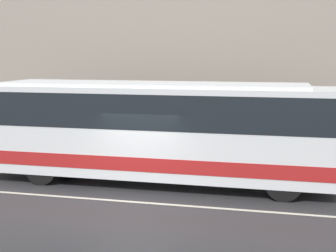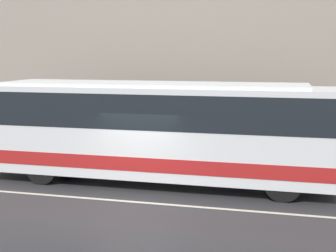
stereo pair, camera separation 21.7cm
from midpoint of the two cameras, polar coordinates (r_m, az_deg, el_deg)
The scene contains 6 objects.
ground_plane at distance 14.08m, azimuth -5.04°, elevation -9.18°, with size 60.00×60.00×0.00m, color #2D2D30.
sidewalk at distance 19.21m, azimuth 0.14°, elevation -4.01°, with size 60.00×3.08×0.18m.
building_facade at distance 20.44m, azimuth 1.25°, elevation 12.97°, with size 60.00×0.35×12.09m.
lane_stripe at distance 14.08m, azimuth -5.04°, elevation -9.17°, with size 54.00×0.14×0.01m.
transit_bus at distance 15.70m, azimuth -2.34°, elevation -0.10°, with size 11.89×2.56×3.40m.
pedestrian_waiting at distance 20.81m, azimuth -10.01°, elevation -0.61°, with size 0.36×0.36×1.75m.
Camera 1 is at (4.14, -12.74, 4.31)m, focal length 50.00 mm.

